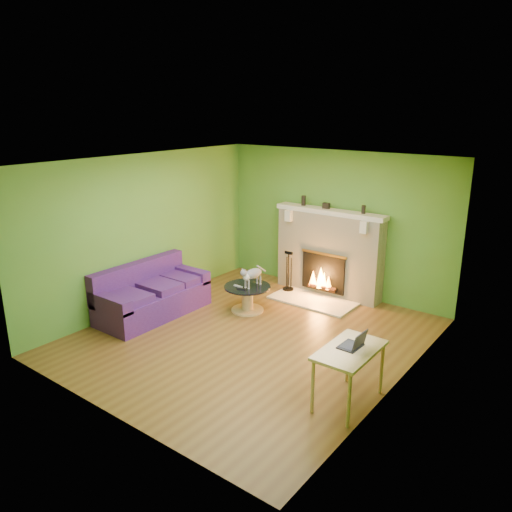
{
  "coord_description": "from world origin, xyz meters",
  "views": [
    {
      "loc": [
        4.18,
        -5.39,
        3.33
      ],
      "look_at": [
        -0.21,
        0.4,
        1.14
      ],
      "focal_mm": 35.0,
      "sensor_mm": 36.0,
      "label": 1
    }
  ],
  "objects_px": {
    "sofa": "(151,295)",
    "cat": "(253,276)",
    "desk": "(350,356)",
    "coffee_table": "(247,297)"
  },
  "relations": [
    {
      "from": "coffee_table",
      "to": "cat",
      "type": "distance_m",
      "value": 0.38
    },
    {
      "from": "desk",
      "to": "cat",
      "type": "xyz_separation_m",
      "value": [
        -2.54,
        1.49,
        0.01
      ]
    },
    {
      "from": "desk",
      "to": "sofa",
      "type": "bearing_deg",
      "value": 174.27
    },
    {
      "from": "coffee_table",
      "to": "cat",
      "type": "xyz_separation_m",
      "value": [
        0.08,
        0.05,
        0.37
      ]
    },
    {
      "from": "coffee_table",
      "to": "desk",
      "type": "height_order",
      "value": "desk"
    },
    {
      "from": "coffee_table",
      "to": "desk",
      "type": "relative_size",
      "value": 0.84
    },
    {
      "from": "sofa",
      "to": "cat",
      "type": "height_order",
      "value": "sofa"
    },
    {
      "from": "sofa",
      "to": "cat",
      "type": "bearing_deg",
      "value": 41.13
    },
    {
      "from": "sofa",
      "to": "desk",
      "type": "relative_size",
      "value": 2.01
    },
    {
      "from": "sofa",
      "to": "cat",
      "type": "xyz_separation_m",
      "value": [
        1.27,
        1.11,
        0.3
      ]
    }
  ]
}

